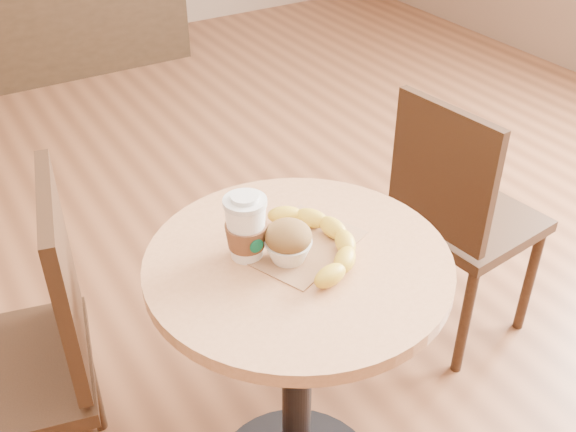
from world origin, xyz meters
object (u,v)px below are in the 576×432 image
object	(u,v)px
chair_left	(27,354)
muffin	(288,242)
chair_right	(458,214)
coffee_cup	(246,229)
cafe_table	(297,345)
banana	(319,239)

from	to	relation	value
chair_left	muffin	bearing A→B (deg)	72.47
chair_right	coffee_cup	bearing A→B (deg)	96.45
cafe_table	muffin	world-z (taller)	muffin
chair_right	banana	bearing A→B (deg)	103.27
cafe_table	coffee_cup	bearing A→B (deg)	143.90
muffin	coffee_cup	bearing A→B (deg)	138.97
chair_right	coffee_cup	size ratio (longest dim) A/B	5.80
chair_right	muffin	size ratio (longest dim) A/B	8.64
chair_left	coffee_cup	bearing A→B (deg)	74.25
chair_left	banana	xyz separation A→B (m)	(0.58, -0.29, 0.28)
coffee_cup	muffin	size ratio (longest dim) A/B	1.49
chair_left	chair_right	size ratio (longest dim) A/B	1.06
chair_left	banana	world-z (taller)	chair_left
coffee_cup	banana	distance (m)	0.15
cafe_table	chair_left	xyz separation A→B (m)	(-0.52, 0.30, -0.02)
chair_right	cafe_table	bearing A→B (deg)	102.40
cafe_table	muffin	xyz separation A→B (m)	(-0.02, 0.01, 0.29)
cafe_table	chair_left	size ratio (longest dim) A/B	0.84
chair_right	muffin	xyz separation A→B (m)	(-0.74, -0.24, 0.33)
chair_right	banana	world-z (taller)	chair_right
chair_left	muffin	xyz separation A→B (m)	(0.50, -0.30, 0.31)
chair_left	cafe_table	bearing A→B (deg)	72.97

